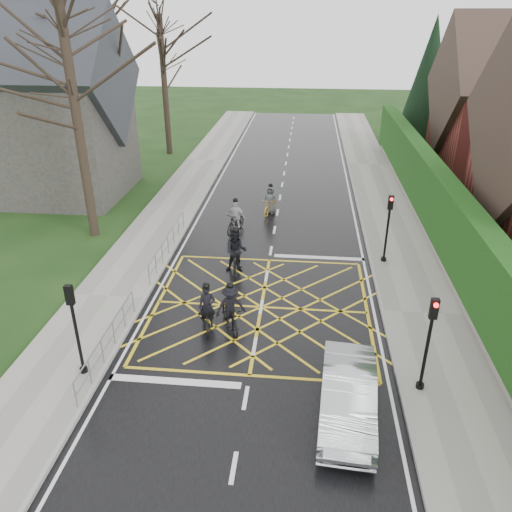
% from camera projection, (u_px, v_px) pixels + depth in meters
% --- Properties ---
extents(ground, '(120.00, 120.00, 0.00)m').
position_uv_depth(ground, '(261.00, 307.00, 19.05)').
color(ground, black).
rests_on(ground, ground).
extents(road, '(9.00, 80.00, 0.01)m').
position_uv_depth(road, '(261.00, 307.00, 19.04)').
color(road, black).
rests_on(road, ground).
extents(sidewalk_right, '(3.00, 80.00, 0.15)m').
position_uv_depth(sidewalk_right, '(422.00, 314.00, 18.47)').
color(sidewalk_right, gray).
rests_on(sidewalk_right, ground).
extents(sidewalk_left, '(3.00, 80.00, 0.15)m').
position_uv_depth(sidewalk_left, '(109.00, 297.00, 19.55)').
color(sidewalk_left, gray).
rests_on(sidewalk_left, ground).
extents(stone_wall, '(0.50, 38.00, 0.70)m').
position_uv_depth(stone_wall, '(436.00, 242.00, 23.55)').
color(stone_wall, slate).
rests_on(stone_wall, ground).
extents(hedge, '(0.90, 38.00, 2.80)m').
position_uv_depth(hedge, '(442.00, 207.00, 22.77)').
color(hedge, '#13350E').
rests_on(hedge, stone_wall).
extents(conifer, '(4.60, 4.60, 10.00)m').
position_uv_depth(conifer, '(428.00, 84.00, 39.06)').
color(conifer, black).
rests_on(conifer, ground).
extents(church, '(8.80, 7.80, 11.00)m').
position_uv_depth(church, '(48.00, 112.00, 28.79)').
color(church, '#2D2B28').
rests_on(church, ground).
extents(tree_near, '(9.24, 9.24, 11.44)m').
position_uv_depth(tree_near, '(69.00, 68.00, 21.71)').
color(tree_near, black).
rests_on(tree_near, ground).
extents(tree_mid, '(10.08, 10.08, 12.48)m').
position_uv_depth(tree_mid, '(111.00, 40.00, 28.62)').
color(tree_mid, black).
rests_on(tree_mid, ground).
extents(tree_far, '(8.40, 8.40, 10.40)m').
position_uv_depth(tree_far, '(162.00, 56.00, 36.33)').
color(tree_far, black).
rests_on(tree_far, ground).
extents(railing_south, '(0.05, 5.04, 1.03)m').
position_uv_depth(railing_south, '(107.00, 337.00, 16.00)').
color(railing_south, slate).
rests_on(railing_south, ground).
extents(railing_north, '(0.05, 6.04, 1.03)m').
position_uv_depth(railing_north, '(168.00, 240.00, 22.69)').
color(railing_north, slate).
rests_on(railing_north, ground).
extents(traffic_light_ne, '(0.24, 0.31, 3.21)m').
position_uv_depth(traffic_light_ne, '(387.00, 229.00, 21.59)').
color(traffic_light_ne, black).
rests_on(traffic_light_ne, ground).
extents(traffic_light_se, '(0.24, 0.31, 3.21)m').
position_uv_depth(traffic_light_se, '(427.00, 346.00, 14.10)').
color(traffic_light_se, black).
rests_on(traffic_light_se, ground).
extents(traffic_light_sw, '(0.24, 0.31, 3.21)m').
position_uv_depth(traffic_light_sw, '(76.00, 331.00, 14.76)').
color(traffic_light_sw, black).
rests_on(traffic_light_sw, ground).
extents(cyclist_rear, '(1.04, 1.93, 1.78)m').
position_uv_depth(cyclist_rear, '(207.00, 313.00, 17.59)').
color(cyclist_rear, black).
rests_on(cyclist_rear, ground).
extents(cyclist_back, '(0.96, 2.10, 2.08)m').
position_uv_depth(cyclist_back, '(236.00, 255.00, 21.32)').
color(cyclist_back, black).
rests_on(cyclist_back, ground).
extents(cyclist_mid, '(1.37, 1.95, 1.80)m').
position_uv_depth(cyclist_mid, '(230.00, 311.00, 17.57)').
color(cyclist_mid, black).
rests_on(cyclist_mid, ground).
extents(cyclist_front, '(1.08, 1.88, 1.81)m').
position_uv_depth(cyclist_front, '(236.00, 220.00, 25.23)').
color(cyclist_front, black).
rests_on(cyclist_front, ground).
extents(cyclist_lead, '(1.04, 1.85, 1.71)m').
position_uv_depth(cyclist_lead, '(270.00, 203.00, 27.62)').
color(cyclist_lead, gold).
rests_on(cyclist_lead, ground).
extents(car, '(1.75, 4.29, 1.39)m').
position_uv_depth(car, '(348.00, 396.00, 13.67)').
color(car, '#B0B3B8').
rests_on(car, ground).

